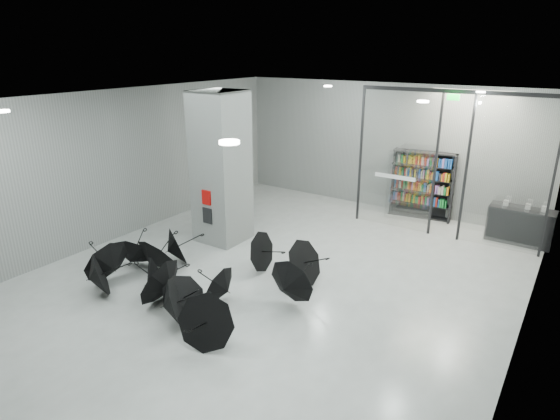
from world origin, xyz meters
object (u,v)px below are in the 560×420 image
Objects in this scene: bookshelf at (422,185)px; umbrella_cluster at (187,281)px; shop_counter at (520,225)px; column at (221,168)px.

bookshelf reaches higher than umbrella_cluster.
bookshelf is 1.28× the size of shop_counter.
shop_counter is at bearing 52.32° from umbrella_cluster.
umbrella_cluster is at bearing -126.61° from shop_counter.
column is 8.16m from shop_counter.
umbrella_cluster is (1.37, -2.82, -1.69)m from column.
bookshelf is 2.97m from shop_counter.
column is 0.77× the size of umbrella_cluster.
column is at bearing 115.87° from umbrella_cluster.
shop_counter is (2.88, -0.52, -0.55)m from bookshelf.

